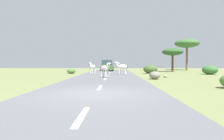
{
  "coord_description": "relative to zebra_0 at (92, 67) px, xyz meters",
  "views": [
    {
      "loc": [
        0.85,
        -9.14,
        1.34
      ],
      "look_at": [
        0.49,
        12.63,
        0.62
      ],
      "focal_mm": 34.55,
      "sensor_mm": 36.0,
      "label": 1
    }
  ],
  "objects": [
    {
      "name": "tree_0",
      "position": [
        11.19,
        7.93,
        2.08
      ],
      "size": [
        3.16,
        3.16,
        3.54
      ],
      "color": "#4C3823",
      "rests_on": "ground_plane"
    },
    {
      "name": "rock_0",
      "position": [
        7.21,
        -4.69,
        -0.75
      ],
      "size": [
        0.37,
        0.37,
        0.24
      ],
      "primitive_type": "ellipsoid",
      "color": "#A89E8C",
      "rests_on": "ground_plane"
    },
    {
      "name": "bush_2",
      "position": [
        -2.84,
        2.08,
        -0.56
      ],
      "size": [
        1.03,
        0.93,
        0.62
      ],
      "primitive_type": "ellipsoid",
      "color": "#4C7038",
      "rests_on": "ground_plane"
    },
    {
      "name": "zebra_0",
      "position": [
        0.0,
        0.0,
        0.0
      ],
      "size": [
        0.82,
        1.37,
        1.37
      ],
      "rotation": [
        0.0,
        0.0,
        2.71
      ],
      "color": "silver",
      "rests_on": "road"
    },
    {
      "name": "bush_0",
      "position": [
        7.05,
        2.73,
        -0.33
      ],
      "size": [
        1.79,
        1.61,
        1.07
      ],
      "primitive_type": "ellipsoid",
      "color": "#425B2D",
      "rests_on": "ground_plane"
    },
    {
      "name": "zebra_2",
      "position": [
        3.3,
        -1.47,
        0.05
      ],
      "size": [
        1.51,
        0.65,
        1.45
      ],
      "rotation": [
        0.0,
        0.0,
        1.32
      ],
      "color": "silver",
      "rests_on": "road"
    },
    {
      "name": "bush_4",
      "position": [
        13.52,
        0.48,
        -0.34
      ],
      "size": [
        1.78,
        1.6,
        1.07
      ],
      "primitive_type": "ellipsoid",
      "color": "#386633",
      "rests_on": "ground_plane"
    },
    {
      "name": "car_0",
      "position": [
        1.24,
        10.23,
        -0.02
      ],
      "size": [
        2.2,
        4.43,
        1.74
      ],
      "rotation": [
        0.0,
        0.0,
        0.06
      ],
      "color": "#476B38",
      "rests_on": "road"
    },
    {
      "name": "road",
      "position": [
        1.82,
        -15.32,
        -0.84
      ],
      "size": [
        6.0,
        64.0,
        0.05
      ],
      "primitive_type": "cube",
      "color": "slate",
      "rests_on": "ground_plane"
    },
    {
      "name": "tree_2",
      "position": [
        15.5,
        14.62,
        3.93
      ],
      "size": [
        4.37,
        4.37,
        5.61
      ],
      "color": "brown",
      "rests_on": "ground_plane"
    },
    {
      "name": "zebra_1",
      "position": [
        1.72,
        -5.48,
        -0.01
      ],
      "size": [
        1.13,
        1.16,
        1.36
      ],
      "rotation": [
        0.0,
        0.0,
        3.91
      ],
      "color": "silver",
      "rests_on": "road"
    },
    {
      "name": "lane_markings",
      "position": [
        1.82,
        -16.32,
        -0.82
      ],
      "size": [
        0.16,
        56.0,
        0.01
      ],
      "color": "silver",
      "rests_on": "road"
    },
    {
      "name": "ground_plane",
      "position": [
        1.79,
        -15.32,
        -0.87
      ],
      "size": [
        90.0,
        90.0,
        0.0
      ],
      "primitive_type": "plane",
      "color": "olive"
    },
    {
      "name": "rock_2",
      "position": [
        5.84,
        -6.88,
        -0.55
      ],
      "size": [
        0.89,
        0.95,
        0.65
      ],
      "primitive_type": "ellipsoid",
      "color": "gray",
      "rests_on": "ground_plane"
    }
  ]
}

